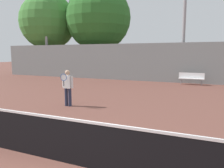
# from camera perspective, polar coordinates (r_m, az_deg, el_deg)

# --- Properties ---
(ground_plane) EXTENTS (100.00, 100.00, 0.00)m
(ground_plane) POSITION_cam_1_polar(r_m,az_deg,el_deg) (4.80, -9.10, -20.21)
(ground_plane) COLOR brown
(tennis_net) EXTENTS (11.27, 0.09, 0.97)m
(tennis_net) POSITION_cam_1_polar(r_m,az_deg,el_deg) (4.59, -9.23, -14.75)
(tennis_net) COLOR #195128
(tennis_net) RESTS_ON ground_plane
(tennis_player) EXTENTS (0.54, 0.40, 1.57)m
(tennis_player) POSITION_cam_1_polar(r_m,az_deg,el_deg) (9.59, -11.51, -0.52)
(tennis_player) COLOR #282D47
(tennis_player) RESTS_ON ground_plane
(bench_adjacent_court) EXTENTS (1.79, 0.40, 0.87)m
(bench_adjacent_court) POSITION_cam_1_polar(r_m,az_deg,el_deg) (17.10, 20.03, 1.66)
(bench_adjacent_court) COLOR white
(bench_adjacent_court) RESTS_ON ground_plane
(light_pole_near_left) EXTENTS (0.90, 0.60, 10.90)m
(light_pole_near_left) POSITION_cam_1_polar(r_m,az_deg,el_deg) (24.06, -17.00, 17.01)
(light_pole_near_left) COLOR #939399
(light_pole_near_left) RESTS_ON ground_plane
(back_fence) EXTENTS (34.65, 0.06, 3.13)m
(back_fence) POSITION_cam_1_polar(r_m,az_deg,el_deg) (17.90, 15.92, 5.36)
(back_fence) COLOR gray
(back_fence) RESTS_ON ground_plane
(tree_green_tall) EXTENTS (6.18, 6.18, 8.92)m
(tree_green_tall) POSITION_cam_1_polar(r_m,az_deg,el_deg) (26.31, -16.37, 15.34)
(tree_green_tall) COLOR brown
(tree_green_tall) RESTS_ON ground_plane
(tree_green_broad) EXTENTS (6.74, 6.74, 9.32)m
(tree_green_broad) POSITION_cam_1_polar(r_m,az_deg,el_deg) (23.83, -3.58, 16.73)
(tree_green_broad) COLOR brown
(tree_green_broad) RESTS_ON ground_plane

